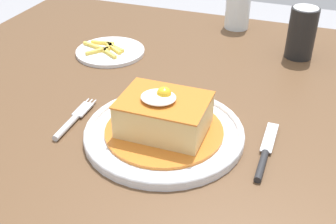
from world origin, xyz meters
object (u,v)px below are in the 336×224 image
(knife, at_px, (264,157))
(side_plate_fries, at_px, (110,51))
(main_plate, at_px, (164,132))
(soda_can, at_px, (302,33))
(fork, at_px, (72,121))
(drinking_glass, at_px, (237,12))

(knife, relative_size, side_plate_fries, 0.97)
(main_plate, relative_size, soda_can, 2.31)
(fork, xyz_separation_m, soda_can, (0.37, 0.45, 0.06))
(soda_can, bearing_deg, knife, -91.62)
(main_plate, xyz_separation_m, fork, (-0.18, -0.02, -0.00))
(fork, xyz_separation_m, drinking_glass, (0.18, 0.58, 0.04))
(main_plate, bearing_deg, knife, -1.67)
(fork, relative_size, side_plate_fries, 0.83)
(soda_can, distance_m, side_plate_fries, 0.47)
(soda_can, height_order, side_plate_fries, soda_can)
(side_plate_fries, bearing_deg, knife, -33.83)
(knife, relative_size, drinking_glass, 1.57)
(fork, relative_size, drinking_glass, 1.35)
(main_plate, distance_m, knife, 0.18)
(main_plate, bearing_deg, soda_can, 65.71)
(knife, bearing_deg, fork, -177.21)
(fork, distance_m, soda_can, 0.58)
(drinking_glass, height_order, side_plate_fries, drinking_glass)
(soda_can, relative_size, side_plate_fries, 0.73)
(soda_can, height_order, drinking_glass, soda_can)
(fork, bearing_deg, knife, 2.79)
(main_plate, relative_size, knife, 1.74)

